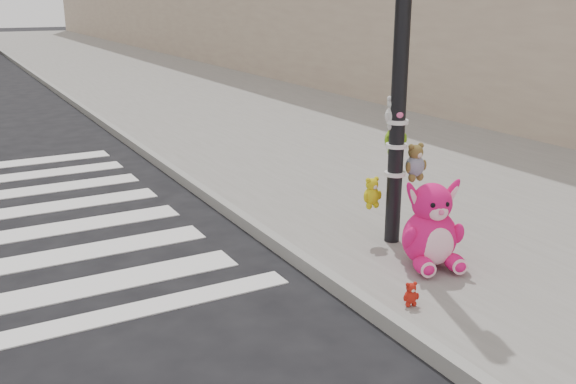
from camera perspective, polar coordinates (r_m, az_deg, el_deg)
sidewalk_near at (r=15.05m, az=-2.74°, el=7.05°), size 7.00×80.00×0.14m
curb_edge at (r=13.92m, az=-15.67°, el=5.62°), size 0.12×80.00×0.15m
signal_pole at (r=6.64m, az=9.93°, el=9.27°), size 0.67×0.50×4.00m
pink_bunny at (r=6.34m, az=12.62°, el=-3.40°), size 0.69×0.76×0.88m
red_teddy at (r=5.59m, az=10.86°, el=-8.90°), size 0.17×0.13×0.22m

